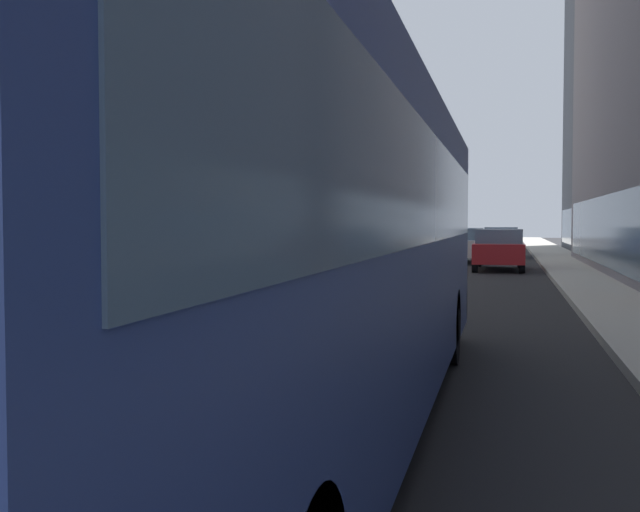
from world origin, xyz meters
TOP-DOWN VIEW (x-y plane):
  - ground_plane at (0.00, 35.00)m, footprint 120.00×120.00m
  - sidewalk_left at (-5.70, 35.00)m, footprint 2.40×110.00m
  - sidewalk_right at (5.70, 35.00)m, footprint 2.40×110.00m
  - transit_bus at (1.20, 5.34)m, footprint 2.78×11.53m
  - car_red_coupe at (2.80, 29.42)m, footprint 1.92×4.55m
  - car_blue_hatchback at (2.80, 40.92)m, footprint 1.86×4.48m
  - car_white_van at (1.20, 34.65)m, footprint 1.77×4.64m

SIDE VIEW (x-z plane):
  - ground_plane at x=0.00m, z-range 0.00..0.00m
  - sidewalk_left at x=-5.70m, z-range 0.00..0.15m
  - sidewalk_right at x=5.70m, z-range 0.00..0.15m
  - car_white_van at x=1.20m, z-range 0.01..1.63m
  - car_blue_hatchback at x=2.80m, z-range 0.01..1.63m
  - car_red_coupe at x=2.80m, z-range 0.02..1.64m
  - transit_bus at x=1.20m, z-range 0.25..3.30m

